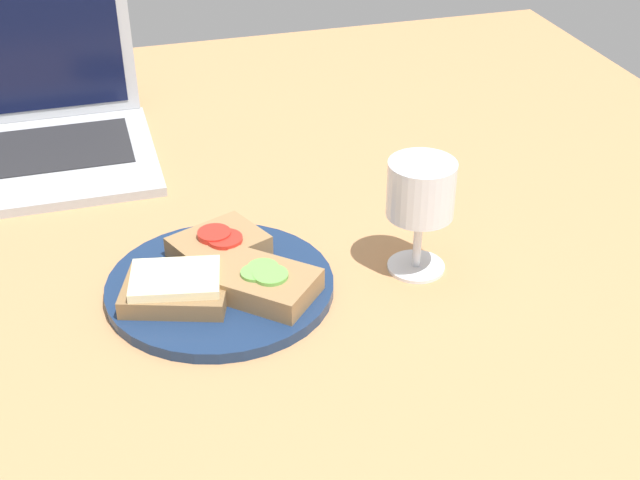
{
  "coord_description": "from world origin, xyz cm",
  "views": [
    {
      "loc": [
        -17.82,
        -83.43,
        57.52
      ],
      "look_at": [
        4.28,
        -7.81,
        8.0
      ],
      "focal_mm": 50.0,
      "sensor_mm": 36.0,
      "label": 1
    }
  ],
  "objects_px": {
    "wine_glass": "(421,195)",
    "laptop": "(26,125)",
    "sandwich_with_cheese": "(176,287)",
    "plate": "(220,286)",
    "sandwich_with_tomato": "(219,246)",
    "sandwich_with_cucumber": "(262,283)"
  },
  "relations": [
    {
      "from": "wine_glass",
      "to": "laptop",
      "type": "distance_m",
      "value": 0.58
    },
    {
      "from": "sandwich_with_cheese",
      "to": "laptop",
      "type": "bearing_deg",
      "value": 108.61
    },
    {
      "from": "plate",
      "to": "laptop",
      "type": "bearing_deg",
      "value": 115.2
    },
    {
      "from": "plate",
      "to": "sandwich_with_tomato",
      "type": "distance_m",
      "value": 0.05
    },
    {
      "from": "plate",
      "to": "wine_glass",
      "type": "xyz_separation_m",
      "value": [
        0.21,
        -0.02,
        0.09
      ]
    },
    {
      "from": "plate",
      "to": "sandwich_with_cheese",
      "type": "height_order",
      "value": "sandwich_with_cheese"
    },
    {
      "from": "sandwich_with_tomato",
      "to": "laptop",
      "type": "height_order",
      "value": "laptop"
    },
    {
      "from": "plate",
      "to": "sandwich_with_tomato",
      "type": "bearing_deg",
      "value": 79.55
    },
    {
      "from": "plate",
      "to": "sandwich_with_cucumber",
      "type": "relative_size",
      "value": 1.87
    },
    {
      "from": "sandwich_with_cheese",
      "to": "laptop",
      "type": "xyz_separation_m",
      "value": [
        -0.14,
        0.41,
        0.02
      ]
    },
    {
      "from": "sandwich_with_cucumber",
      "to": "sandwich_with_cheese",
      "type": "height_order",
      "value": "same"
    },
    {
      "from": "sandwich_with_cheese",
      "to": "wine_glass",
      "type": "relative_size",
      "value": 0.96
    },
    {
      "from": "sandwich_with_cheese",
      "to": "wine_glass",
      "type": "bearing_deg",
      "value": 0.02
    },
    {
      "from": "sandwich_with_tomato",
      "to": "wine_glass",
      "type": "bearing_deg",
      "value": -17.86
    },
    {
      "from": "sandwich_with_cucumber",
      "to": "laptop",
      "type": "xyz_separation_m",
      "value": [
        -0.22,
        0.43,
        0.02
      ]
    },
    {
      "from": "plate",
      "to": "sandwich_with_cheese",
      "type": "distance_m",
      "value": 0.05
    },
    {
      "from": "laptop",
      "to": "wine_glass",
      "type": "bearing_deg",
      "value": -45.89
    },
    {
      "from": "plate",
      "to": "sandwich_with_cheese",
      "type": "bearing_deg",
      "value": -160.36
    },
    {
      "from": "sandwich_with_cheese",
      "to": "laptop",
      "type": "relative_size",
      "value": 0.38
    },
    {
      "from": "sandwich_with_cucumber",
      "to": "wine_glass",
      "type": "relative_size",
      "value": 0.99
    },
    {
      "from": "sandwich_with_cucumber",
      "to": "sandwich_with_cheese",
      "type": "distance_m",
      "value": 0.09
    },
    {
      "from": "sandwich_with_tomato",
      "to": "sandwich_with_cheese",
      "type": "distance_m",
      "value": 0.09
    }
  ]
}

